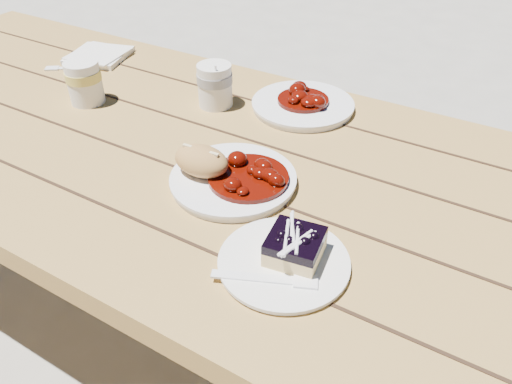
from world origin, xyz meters
The scene contains 14 objects.
ground centered at (0.00, 0.00, 0.00)m, with size 60.00×60.00×0.00m, color #9F9A8F.
picnic_table centered at (0.00, 0.00, 0.59)m, with size 2.00×1.55×0.75m.
main_plate centered at (0.22, -0.07, 0.76)m, with size 0.23×0.23×0.02m, color white.
goulash_stew centered at (0.25, -0.06, 0.79)m, with size 0.15×0.15×0.04m, color #540A03, non-canonical shape.
bread_roll centered at (0.17, -0.09, 0.79)m, with size 0.11×0.07×0.06m, color #B98747.
dessert_plate centered at (0.40, -0.21, 0.76)m, with size 0.19×0.19×0.01m, color white.
blueberry_cake centered at (0.41, -0.19, 0.78)m, with size 0.09×0.09×0.05m.
fork_dessert centered at (0.38, -0.26, 0.76)m, with size 0.03×0.16×0.01m, color white, non-canonical shape.
coffee_cup centered at (0.02, 0.18, 0.80)m, with size 0.08×0.08×0.10m, color white.
napkin_stack centered at (-0.43, 0.24, 0.76)m, with size 0.15×0.15×0.01m, color white.
fork_table centered at (-0.42, 0.16, 0.75)m, with size 0.03×0.16×0.01m, color white, non-canonical shape.
second_plate centered at (0.20, 0.27, 0.76)m, with size 0.23×0.23×0.02m, color white.
second_stew centered at (0.20, 0.27, 0.79)m, with size 0.12×0.12×0.04m, color #540A03, non-canonical shape.
second_cup centered at (-0.25, 0.03, 0.80)m, with size 0.08×0.08×0.10m, color white.
Camera 1 is at (0.64, -0.69, 1.30)m, focal length 35.00 mm.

